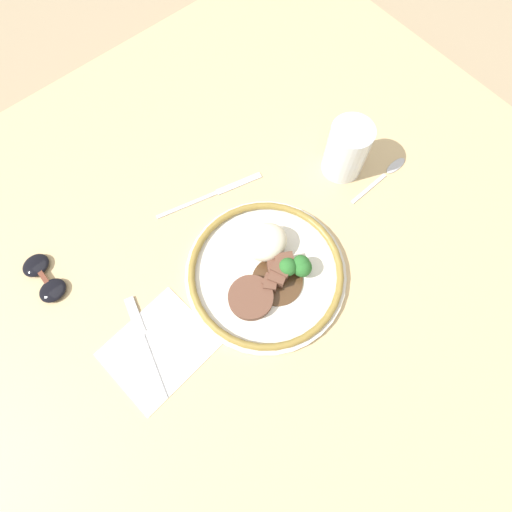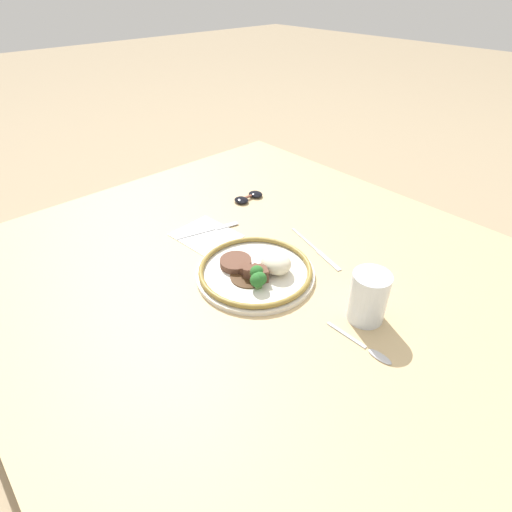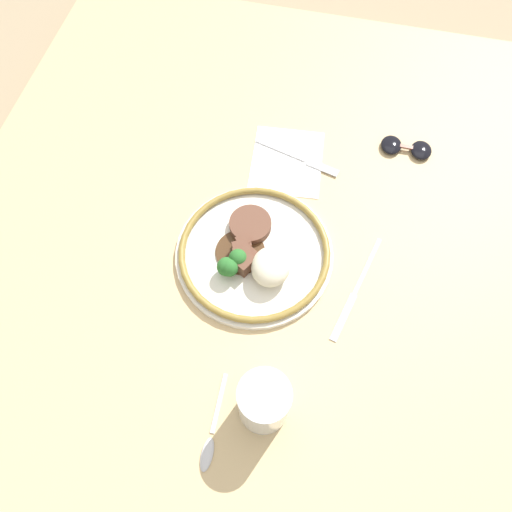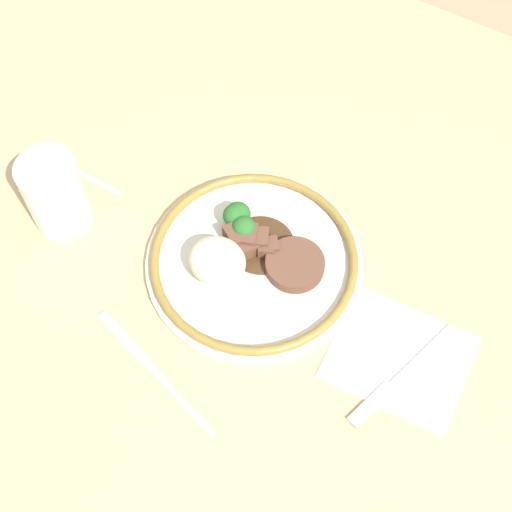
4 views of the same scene
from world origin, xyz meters
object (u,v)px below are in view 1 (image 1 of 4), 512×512
Objects in this scene: juice_glass at (346,151)px; sunglasses at (44,278)px; plate at (267,270)px; fork at (142,336)px; knife at (214,194)px; spoon at (389,171)px.

juice_glass is 0.57m from sunglasses.
plate is 1.59× the size of fork.
spoon is (0.29, -0.18, 0.00)m from knife.
fork and spoon have the same top height.
fork is 0.84× the size of knife.
knife is at bearing 146.94° from spoon.
fork is 0.54m from spoon.
sunglasses is at bearing -175.09° from knife.
plate is at bearing -87.37° from fork.
spoon reaches higher than knife.
fork is at bearing -177.18° from juice_glass.
juice_glass reaches higher than fork.
knife is (0.03, 0.18, -0.01)m from plate.
sunglasses is (-0.55, 0.17, -0.04)m from juice_glass.
fork is at bearing 174.04° from spoon.
juice_glass is 0.25m from knife.
juice_glass is 0.75× the size of spoon.
fork is 0.20m from sunglasses.
plate is 0.38m from sunglasses.
spoon is (0.06, -0.07, -0.05)m from juice_glass.
spoon is at bearing -79.87° from fork.
juice_glass is at bearing -16.57° from sunglasses.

